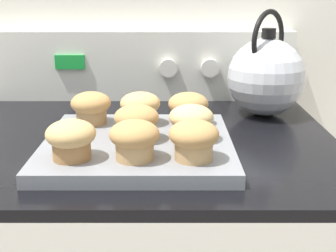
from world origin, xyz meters
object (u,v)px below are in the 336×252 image
Objects in this scene: muffin_r1_c1 at (137,121)px; muffin_r2_c0 at (91,107)px; muffin_r0_c0 at (71,138)px; tea_kettle at (267,76)px; muffin_r0_c2 at (194,139)px; muffin_r0_c1 at (135,139)px; muffin_r1_c2 at (192,121)px; muffin_r2_c2 at (189,107)px; muffin_r2_c1 at (141,107)px; muffin_pan at (138,145)px.

muffin_r2_c0 is at bearing 133.18° from muffin_r1_c1.
muffin_r2_c0 is (-0.09, 0.10, 0.00)m from muffin_r1_c1.
tea_kettle is (0.35, 0.33, 0.03)m from muffin_r0_c0.
tea_kettle is (0.17, 0.33, 0.03)m from muffin_r0_c2.
muffin_r0_c1 is (0.09, -0.00, 0.00)m from muffin_r0_c0.
muffin_r2_c2 is (-0.00, 0.09, 0.00)m from muffin_r1_c2.
muffin_r2_c1 is (-0.00, 0.19, 0.00)m from muffin_r0_c1.
muffin_r0_c1 is 0.42m from tea_kettle.
muffin_r0_c2 is at bearing -0.40° from muffin_r0_c1.
muffin_pan is 4.22× the size of muffin_r2_c1.
muffin_r2_c0 is at bearing -158.30° from tea_kettle.
muffin_r1_c2 is at bearing 89.73° from muffin_r0_c2.
muffin_r1_c2 reaches higher than muffin_pan.
muffin_r2_c1 is at bearing 90.39° from muffin_pan.
muffin_r0_c0 is 0.33× the size of tea_kettle.
muffin_pan is at bearing 133.40° from muffin_r0_c2.
muffin_r1_c2 is at bearing -125.83° from tea_kettle.
muffin_r1_c2 is (0.09, -0.00, 0.04)m from muffin_pan.
muffin_r2_c1 is at bearing 133.57° from muffin_r1_c2.
muffin_r1_c2 is at bearing 0.46° from muffin_r1_c1.
muffin_r2_c0 is (-0.09, 0.09, 0.04)m from muffin_pan.
muffin_r1_c1 and muffin_r2_c1 have the same top height.
muffin_r1_c1 and muffin_r2_c0 have the same top height.
muffin_r0_c1 is 1.00× the size of muffin_r2_c2.
muffin_r2_c1 is 1.00× the size of muffin_r2_c2.
muffin_pan is 0.36m from tea_kettle.
muffin_r0_c0 is at bearing -116.46° from muffin_r2_c1.
muffin_r0_c1 is at bearing -89.19° from muffin_pan.
muffin_r1_c1 is 1.00× the size of muffin_r2_c1.
tea_kettle reaches higher than muffin_r2_c2.
muffin_r2_c0 is 0.33× the size of tea_kettle.
muffin_r2_c1 is at bearing 90.61° from muffin_r0_c1.
tea_kettle reaches higher than muffin_r1_c2.
muffin_r0_c0 is 0.48m from tea_kettle.
muffin_r0_c1 is 0.20m from muffin_r2_c2.
muffin_r2_c1 and muffin_r2_c2 have the same top height.
muffin_r0_c0 is at bearing -135.19° from muffin_pan.
muffin_r0_c2 is (0.09, -0.09, 0.04)m from muffin_pan.
muffin_r0_c0 is at bearing 179.08° from muffin_r0_c1.
muffin_r0_c2 is at bearing -45.32° from muffin_r1_c1.
muffin_r2_c2 is (0.09, 0.18, 0.00)m from muffin_r0_c1.
muffin_r0_c0 is at bearing -134.94° from muffin_r2_c2.
muffin_r0_c1 is 0.09m from muffin_r0_c2.
muffin_r2_c0 is at bearing 133.91° from muffin_r0_c2.
muffin_r2_c0 is 1.00× the size of muffin_r2_c2.
muffin_pan is 4.22× the size of muffin_r1_c2.
muffin_pan is 0.14m from muffin_r2_c0.
muffin_r1_c2 is 0.13m from muffin_r2_c1.
tea_kettle is at bearing 28.55° from muffin_r2_c1.
muffin_r2_c2 is 0.23m from tea_kettle.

